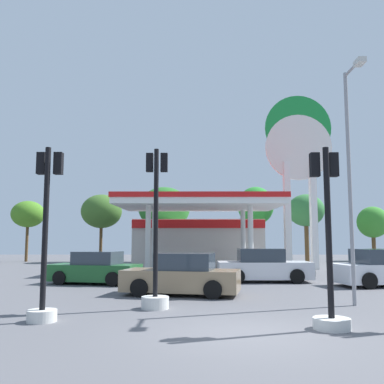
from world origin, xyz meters
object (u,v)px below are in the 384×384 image
(car_2, at_px, (263,267))
(car_1, at_px, (95,269))
(traffic_signal_1, at_px, (156,258))
(corner_streetlamp, at_px, (351,162))
(tree_4, at_px, (306,211))
(traffic_signal_0, at_px, (45,255))
(tree_2, at_px, (164,208))
(car_3, at_px, (182,276))
(tree_1, at_px, (102,212))
(tree_5, at_px, (373,222))
(tree_3, at_px, (256,206))
(station_pole_sign, at_px, (299,157))
(car_0, at_px, (384,269))
(traffic_signal_2, at_px, (329,266))
(tree_0, at_px, (28,214))

(car_2, bearing_deg, car_1, -172.96)
(traffic_signal_1, relative_size, corner_streetlamp, 0.64)
(car_1, distance_m, tree_4, 22.70)
(traffic_signal_0, bearing_deg, tree_2, 87.62)
(car_3, relative_size, tree_1, 0.75)
(tree_5, bearing_deg, tree_3, 179.83)
(tree_1, height_order, tree_4, tree_1)
(station_pole_sign, height_order, car_2, station_pole_sign)
(station_pole_sign, height_order, car_0, station_pole_sign)
(car_1, distance_m, tree_2, 18.03)
(car_2, relative_size, traffic_signal_0, 1.01)
(car_1, distance_m, traffic_signal_2, 12.17)
(traffic_signal_1, xyz_separation_m, tree_2, (-1.51, 24.22, 3.20))
(tree_0, bearing_deg, tree_2, -4.24)
(car_1, height_order, tree_1, tree_1)
(traffic_signal_2, relative_size, tree_1, 0.70)
(car_2, bearing_deg, tree_3, 82.65)
(car_0, distance_m, tree_2, 21.64)
(tree_4, bearing_deg, car_3, -115.76)
(car_0, relative_size, tree_1, 0.79)
(car_2, height_order, tree_1, tree_1)
(station_pole_sign, distance_m, tree_0, 24.25)
(car_0, distance_m, traffic_signal_2, 10.07)
(traffic_signal_2, bearing_deg, car_1, 128.59)
(traffic_signal_1, distance_m, tree_0, 28.81)
(traffic_signal_1, distance_m, tree_4, 26.54)
(traffic_signal_2, distance_m, tree_2, 27.77)
(traffic_signal_1, relative_size, tree_3, 0.69)
(traffic_signal_2, distance_m, tree_4, 27.77)
(tree_0, distance_m, corner_streetlamp, 31.71)
(station_pole_sign, distance_m, tree_4, 9.35)
(car_3, bearing_deg, tree_3, 75.39)
(traffic_signal_1, bearing_deg, corner_streetlamp, 3.76)
(car_0, xyz_separation_m, traffic_signal_1, (-9.32, -5.90, 0.75))
(traffic_signal_0, relative_size, corner_streetlamp, 0.59)
(station_pole_sign, xyz_separation_m, car_1, (-11.59, -8.86, -6.85))
(traffic_signal_0, xyz_separation_m, tree_4, (13.44, 25.97, 2.83))
(car_0, relative_size, tree_5, 0.94)
(tree_1, height_order, corner_streetlamp, corner_streetlamp)
(traffic_signal_1, relative_size, tree_0, 0.87)
(car_3, distance_m, corner_streetlamp, 6.99)
(station_pole_sign, xyz_separation_m, tree_3, (-1.37, 11.05, -2.46))
(station_pole_sign, relative_size, traffic_signal_0, 2.72)
(corner_streetlamp, bearing_deg, car_1, 145.92)
(tree_2, distance_m, tree_4, 12.35)
(traffic_signal_1, bearing_deg, car_2, 60.18)
(car_2, bearing_deg, tree_5, 54.94)
(car_3, distance_m, traffic_signal_2, 6.78)
(car_2, xyz_separation_m, car_3, (-3.73, -4.72, -0.03))
(tree_1, bearing_deg, car_3, -70.20)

